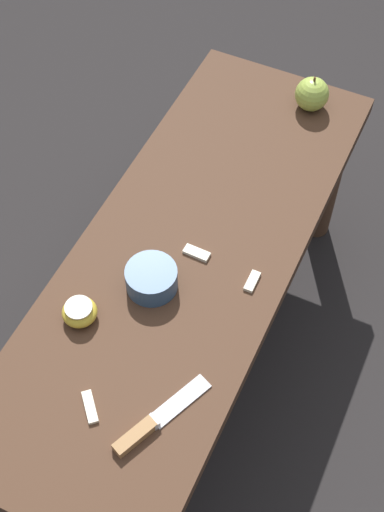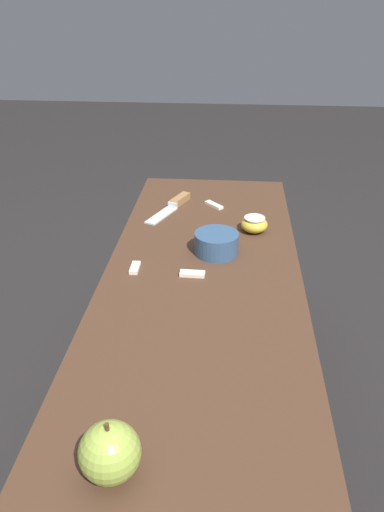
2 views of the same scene
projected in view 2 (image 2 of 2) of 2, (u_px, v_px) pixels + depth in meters
ground_plane at (200, 430)px, 1.32m from camera, size 8.00×8.00×0.00m
wooden_bench at (202, 312)px, 1.13m from camera, size 1.20×0.43×0.48m
knife at (175, 204)px, 1.42m from camera, size 0.20×0.11×0.02m
apple_whole at (110, 452)px, 0.63m from camera, size 0.08×0.08×0.09m
apple_cut at (254, 224)px, 1.27m from camera, size 0.07×0.07×0.04m
apple_slice_near_knife at (214, 205)px, 1.42m from camera, size 0.06×0.06×0.01m
apple_slice_center at (135, 268)px, 1.11m from camera, size 0.05×0.02×0.01m
apple_slice_near_bowl at (192, 273)px, 1.09m from camera, size 0.02×0.06×0.01m
bowl at (216, 243)px, 1.17m from camera, size 0.10×0.10×0.05m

